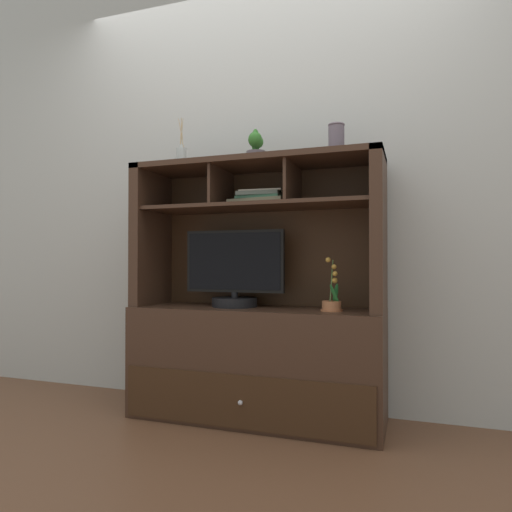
{
  "coord_description": "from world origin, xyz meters",
  "views": [
    {
      "loc": [
        0.81,
        -2.34,
        0.84
      ],
      "look_at": [
        0.0,
        0.0,
        0.87
      ],
      "focal_mm": 32.17,
      "sensor_mm": 36.0,
      "label": 1
    }
  ],
  "objects_px": {
    "media_console": "(256,335)",
    "magazine_stack_left": "(262,199)",
    "ceramic_vase": "(336,139)",
    "potted_succulent": "(256,147)",
    "diffuser_bottle": "(181,156)",
    "potted_orchid": "(332,302)",
    "tv_monitor": "(235,275)"
  },
  "relations": [
    {
      "from": "media_console",
      "to": "magazine_stack_left",
      "type": "distance_m",
      "value": 0.74
    },
    {
      "from": "media_console",
      "to": "ceramic_vase",
      "type": "relative_size",
      "value": 9.0
    },
    {
      "from": "potted_succulent",
      "to": "ceramic_vase",
      "type": "relative_size",
      "value": 1.18
    },
    {
      "from": "diffuser_bottle",
      "to": "magazine_stack_left",
      "type": "bearing_deg",
      "value": 9.21
    },
    {
      "from": "potted_orchid",
      "to": "potted_succulent",
      "type": "relative_size",
      "value": 1.48
    },
    {
      "from": "potted_orchid",
      "to": "diffuser_bottle",
      "type": "xyz_separation_m",
      "value": [
        -0.86,
        0.02,
        0.8
      ]
    },
    {
      "from": "diffuser_bottle",
      "to": "potted_succulent",
      "type": "bearing_deg",
      "value": 3.7
    },
    {
      "from": "potted_succulent",
      "to": "diffuser_bottle",
      "type": "bearing_deg",
      "value": -176.3
    },
    {
      "from": "potted_orchid",
      "to": "diffuser_bottle",
      "type": "distance_m",
      "value": 1.17
    },
    {
      "from": "magazine_stack_left",
      "to": "ceramic_vase",
      "type": "distance_m",
      "value": 0.51
    },
    {
      "from": "tv_monitor",
      "to": "diffuser_bottle",
      "type": "distance_m",
      "value": 0.74
    },
    {
      "from": "media_console",
      "to": "magazine_stack_left",
      "type": "relative_size",
      "value": 4.09
    },
    {
      "from": "media_console",
      "to": "diffuser_bottle",
      "type": "relative_size",
      "value": 5.13
    },
    {
      "from": "magazine_stack_left",
      "to": "ceramic_vase",
      "type": "relative_size",
      "value": 2.2
    },
    {
      "from": "tv_monitor",
      "to": "potted_succulent",
      "type": "xyz_separation_m",
      "value": [
        0.13,
        -0.01,
        0.69
      ]
    },
    {
      "from": "tv_monitor",
      "to": "media_console",
      "type": "bearing_deg",
      "value": 0.3
    },
    {
      "from": "tv_monitor",
      "to": "potted_succulent",
      "type": "height_order",
      "value": "potted_succulent"
    },
    {
      "from": "ceramic_vase",
      "to": "tv_monitor",
      "type": "bearing_deg",
      "value": 177.35
    },
    {
      "from": "magazine_stack_left",
      "to": "diffuser_bottle",
      "type": "height_order",
      "value": "diffuser_bottle"
    },
    {
      "from": "potted_orchid",
      "to": "ceramic_vase",
      "type": "height_order",
      "value": "ceramic_vase"
    },
    {
      "from": "tv_monitor",
      "to": "diffuser_bottle",
      "type": "xyz_separation_m",
      "value": [
        -0.31,
        -0.03,
        0.67
      ]
    },
    {
      "from": "tv_monitor",
      "to": "potted_succulent",
      "type": "relative_size",
      "value": 3.1
    },
    {
      "from": "potted_orchid",
      "to": "potted_succulent",
      "type": "height_order",
      "value": "potted_succulent"
    },
    {
      "from": "media_console",
      "to": "potted_orchid",
      "type": "height_order",
      "value": "media_console"
    },
    {
      "from": "tv_monitor",
      "to": "magazine_stack_left",
      "type": "xyz_separation_m",
      "value": [
        0.15,
        0.04,
        0.41
      ]
    },
    {
      "from": "potted_orchid",
      "to": "ceramic_vase",
      "type": "distance_m",
      "value": 0.82
    },
    {
      "from": "potted_succulent",
      "to": "media_console",
      "type": "bearing_deg",
      "value": 78.06
    },
    {
      "from": "magazine_stack_left",
      "to": "potted_succulent",
      "type": "height_order",
      "value": "potted_succulent"
    },
    {
      "from": "ceramic_vase",
      "to": "magazine_stack_left",
      "type": "bearing_deg",
      "value": 170.98
    },
    {
      "from": "media_console",
      "to": "potted_orchid",
      "type": "bearing_deg",
      "value": -7.27
    },
    {
      "from": "tv_monitor",
      "to": "potted_orchid",
      "type": "bearing_deg",
      "value": -5.52
    },
    {
      "from": "diffuser_bottle",
      "to": "potted_succulent",
      "type": "height_order",
      "value": "diffuser_bottle"
    }
  ]
}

